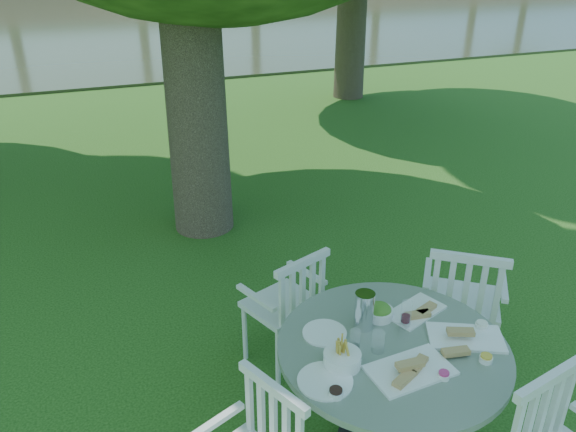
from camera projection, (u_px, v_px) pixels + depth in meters
name	position (u px, v px, depth m)	size (l,w,h in m)	color
ground	(297.00, 319.00, 4.58)	(140.00, 140.00, 0.00)	#133B0C
table	(391.00, 367.00, 3.19)	(1.29, 1.29, 0.75)	black
chair_ne	(463.00, 300.00, 3.81)	(0.68, 0.68, 0.99)	silver
chair_nw	(291.00, 302.00, 3.86)	(0.59, 0.57, 0.92)	silver
tableware	(381.00, 338.00, 3.11)	(1.27, 0.74, 0.23)	white
river	(92.00, 17.00, 23.84)	(100.00, 28.00, 0.12)	#2D341E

